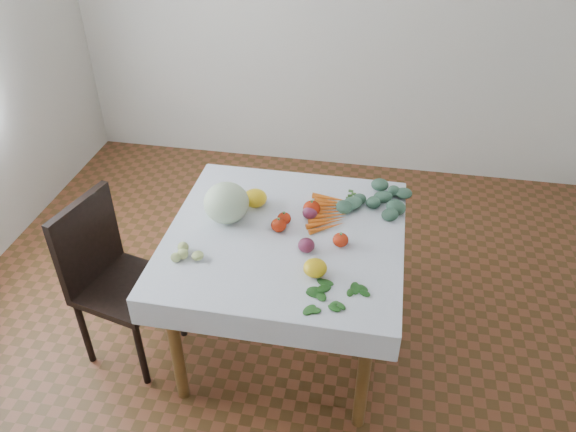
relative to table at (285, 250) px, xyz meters
name	(u,v)px	position (x,y,z in m)	size (l,w,h in m)	color
ground	(285,341)	(0.00, 0.00, -0.65)	(4.00, 4.00, 0.00)	brown
table	(285,250)	(0.00, 0.00, 0.00)	(1.00, 1.00, 0.75)	brown
tablecloth	(285,234)	(0.00, 0.00, 0.10)	(1.12, 1.12, 0.01)	white
chair	(110,271)	(-0.87, -0.17, -0.13)	(0.50, 0.50, 0.91)	black
cabbage	(226,203)	(-0.30, 0.06, 0.20)	(0.22, 0.22, 0.20)	beige
tomato_a	(279,225)	(-0.03, 0.02, 0.14)	(0.08, 0.08, 0.07)	#B9260C
tomato_b	(312,208)	(0.10, 0.18, 0.14)	(0.09, 0.09, 0.08)	#B9260C
tomato_c	(284,219)	(-0.02, 0.08, 0.13)	(0.07, 0.07, 0.06)	#B9260C
tomato_d	(341,240)	(0.27, -0.04, 0.13)	(0.07, 0.07, 0.07)	#B9260C
heirloom_back	(255,198)	(-0.19, 0.21, 0.15)	(0.12, 0.12, 0.09)	yellow
heirloom_front	(315,268)	(0.18, -0.26, 0.14)	(0.10, 0.10, 0.07)	yellow
onion_a	(310,213)	(0.10, 0.15, 0.13)	(0.07, 0.07, 0.06)	#54182D
onion_b	(306,245)	(0.12, -0.11, 0.14)	(0.08, 0.08, 0.07)	#54182D
tomatillo_cluster	(190,254)	(-0.39, -0.25, 0.12)	(0.11, 0.10, 0.04)	#BBD47A
carrot_bunch	(328,212)	(0.18, 0.19, 0.12)	(0.20, 0.34, 0.03)	orange
kale_bunch	(373,197)	(0.40, 0.36, 0.13)	(0.34, 0.34, 0.05)	#3C6350
basil_bunch	(339,296)	(0.30, -0.39, 0.11)	(0.25, 0.19, 0.01)	#1E591C
dill_bunch	(228,212)	(-0.31, 0.11, 0.11)	(0.23, 0.17, 0.02)	#56833C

